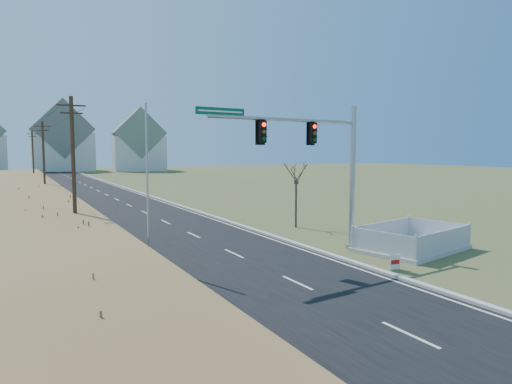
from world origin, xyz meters
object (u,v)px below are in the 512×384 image
object	(u,v)px
flagpole	(148,202)
bare_tree	(296,171)
fence_enclosure	(411,245)
open_sign	(395,262)
traffic_signal_mast	(327,164)

from	to	relation	value
flagpole	bare_tree	distance (m)	13.57
fence_enclosure	bare_tree	world-z (taller)	bare_tree
fence_enclosure	open_sign	distance (m)	4.67
traffic_signal_mast	fence_enclosure	world-z (taller)	traffic_signal_mast
fence_enclosure	flagpole	bearing A→B (deg)	153.93
bare_tree	fence_enclosure	bearing A→B (deg)	-80.67
bare_tree	flagpole	bearing A→B (deg)	-153.97
traffic_signal_mast	open_sign	size ratio (longest dim) A/B	14.46
fence_enclosure	flagpole	world-z (taller)	flagpole
open_sign	bare_tree	world-z (taller)	bare_tree
fence_enclosure	open_sign	xyz separation A→B (m)	(-3.87, -2.62, 0.09)
bare_tree	open_sign	bearing A→B (deg)	-101.21
fence_enclosure	bare_tree	size ratio (longest dim) A/B	1.34
traffic_signal_mast	open_sign	distance (m)	6.26
open_sign	bare_tree	size ratio (longest dim) A/B	0.14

